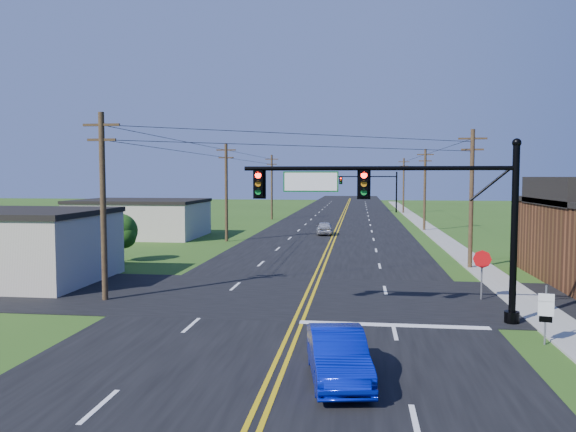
# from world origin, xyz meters

# --- Properties ---
(ground) EXTENTS (260.00, 260.00, 0.00)m
(ground) POSITION_xyz_m (0.00, 0.00, 0.00)
(ground) COLOR #2B4E16
(ground) RESTS_ON ground
(road_main) EXTENTS (16.00, 220.00, 0.04)m
(road_main) POSITION_xyz_m (0.00, 50.00, 0.02)
(road_main) COLOR black
(road_main) RESTS_ON ground
(road_cross) EXTENTS (70.00, 10.00, 0.04)m
(road_cross) POSITION_xyz_m (0.00, 12.00, 0.02)
(road_cross) COLOR black
(road_cross) RESTS_ON ground
(sidewalk) EXTENTS (2.00, 160.00, 0.08)m
(sidewalk) POSITION_xyz_m (10.50, 40.00, 0.04)
(sidewalk) COLOR gray
(sidewalk) RESTS_ON ground
(signal_mast_main) EXTENTS (11.30, 0.60, 7.48)m
(signal_mast_main) POSITION_xyz_m (4.34, 8.00, 4.75)
(signal_mast_main) COLOR black
(signal_mast_main) RESTS_ON ground
(signal_mast_far) EXTENTS (10.98, 0.60, 7.48)m
(signal_mast_far) POSITION_xyz_m (4.44, 80.00, 4.55)
(signal_mast_far) COLOR black
(signal_mast_far) RESTS_ON ground
(cream_bldg_near) EXTENTS (10.20, 8.20, 4.10)m
(cream_bldg_near) POSITION_xyz_m (-17.00, 14.00, 2.06)
(cream_bldg_near) COLOR beige
(cream_bldg_near) RESTS_ON ground
(cream_bldg_far) EXTENTS (12.20, 9.20, 3.70)m
(cream_bldg_far) POSITION_xyz_m (-19.00, 38.00, 1.86)
(cream_bldg_far) COLOR beige
(cream_bldg_far) RESTS_ON ground
(utility_pole_left_a) EXTENTS (1.80, 0.28, 9.00)m
(utility_pole_left_a) POSITION_xyz_m (-9.50, 10.00, 4.72)
(utility_pole_left_a) COLOR #352318
(utility_pole_left_a) RESTS_ON ground
(utility_pole_left_b) EXTENTS (1.80, 0.28, 9.00)m
(utility_pole_left_b) POSITION_xyz_m (-9.50, 35.00, 4.72)
(utility_pole_left_b) COLOR #352318
(utility_pole_left_b) RESTS_ON ground
(utility_pole_left_c) EXTENTS (1.80, 0.28, 9.00)m
(utility_pole_left_c) POSITION_xyz_m (-9.50, 62.00, 4.72)
(utility_pole_left_c) COLOR #352318
(utility_pole_left_c) RESTS_ON ground
(utility_pole_right_a) EXTENTS (1.80, 0.28, 9.00)m
(utility_pole_right_a) POSITION_xyz_m (9.80, 22.00, 4.72)
(utility_pole_right_a) COLOR #352318
(utility_pole_right_a) RESTS_ON ground
(utility_pole_right_b) EXTENTS (1.80, 0.28, 9.00)m
(utility_pole_right_b) POSITION_xyz_m (9.80, 48.00, 4.72)
(utility_pole_right_b) COLOR #352318
(utility_pole_right_b) RESTS_ON ground
(utility_pole_right_c) EXTENTS (1.80, 0.28, 9.00)m
(utility_pole_right_c) POSITION_xyz_m (9.80, 78.00, 4.72)
(utility_pole_right_c) COLOR #352318
(utility_pole_right_c) RESTS_ON ground
(tree_right_back) EXTENTS (3.00, 3.00, 4.10)m
(tree_right_back) POSITION_xyz_m (16.00, 26.00, 2.60)
(tree_right_back) COLOR #352318
(tree_right_back) RESTS_ON ground
(tree_left) EXTENTS (2.40, 2.40, 3.37)m
(tree_left) POSITION_xyz_m (-14.00, 22.00, 2.16)
(tree_left) COLOR #352318
(tree_left) RESTS_ON ground
(blue_car) EXTENTS (2.23, 4.63, 1.46)m
(blue_car) POSITION_xyz_m (2.03, 0.69, 0.73)
(blue_car) COLOR #0716AA
(blue_car) RESTS_ON ground
(distant_car) EXTENTS (1.93, 4.07, 1.35)m
(distant_car) POSITION_xyz_m (-0.91, 42.00, 0.67)
(distant_car) COLOR #B6B6BB
(distant_car) RESTS_ON ground
(route_sign) EXTENTS (0.53, 0.13, 2.13)m
(route_sign) POSITION_xyz_m (9.19, 5.16, 1.24)
(route_sign) COLOR slate
(route_sign) RESTS_ON ground
(stop_sign) EXTENTS (0.87, 0.15, 2.44)m
(stop_sign) POSITION_xyz_m (8.50, 12.30, 1.76)
(stop_sign) COLOR slate
(stop_sign) RESTS_ON ground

